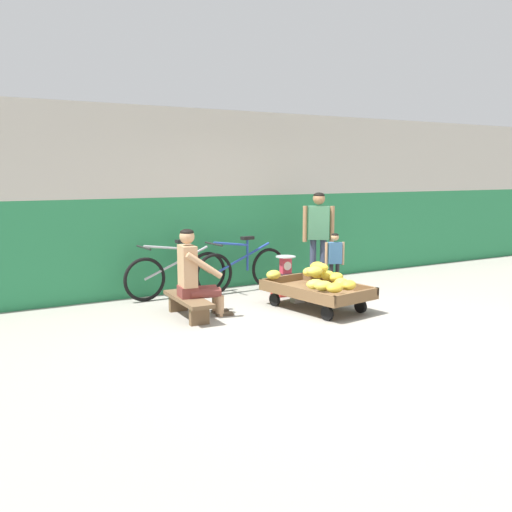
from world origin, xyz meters
TOP-DOWN VIEW (x-y plane):
  - ground_plane at (0.00, 0.00)m, footprint 80.00×80.00m
  - back_wall at (0.00, 2.91)m, footprint 16.00×0.30m
  - banana_cart at (0.33, 0.84)m, footprint 1.06×1.55m
  - banana_pile at (0.35, 0.77)m, footprint 0.93×1.38m
  - low_bench at (-1.35, 1.30)m, footprint 0.35×1.11m
  - vendor_seated at (-1.27, 1.28)m, footprint 0.71×0.53m
  - plastic_crate at (0.47, 1.83)m, footprint 0.36×0.28m
  - weighing_scale at (0.47, 1.83)m, footprint 0.30×0.30m
  - bicycle_near_left at (-1.02, 2.49)m, footprint 1.66×0.48m
  - bicycle_far_left at (0.02, 2.38)m, footprint 1.66×0.48m
  - customer_adult at (1.13, 1.92)m, footprint 0.43×0.34m
  - customer_child at (1.07, 1.42)m, footprint 0.29×0.18m
  - shopping_bag at (0.34, 1.31)m, footprint 0.18×0.12m

SIDE VIEW (x-z plane):
  - ground_plane at x=0.00m, z-range 0.00..0.00m
  - shopping_bag at x=0.34m, z-range 0.00..0.24m
  - plastic_crate at x=0.47m, z-range 0.00..0.30m
  - low_bench at x=-1.35m, z-range 0.06..0.33m
  - banana_cart at x=0.33m, z-range 0.06..0.42m
  - bicycle_near_left at x=-1.02m, z-range -0.08..0.78m
  - bicycle_far_left at x=0.02m, z-range -0.08..0.78m
  - weighing_scale at x=0.47m, z-range 0.31..0.60m
  - banana_pile at x=0.35m, z-range 0.33..0.60m
  - vendor_seated at x=-1.27m, z-range 0.00..1.14m
  - customer_child at x=1.07m, z-range 0.11..1.06m
  - customer_adult at x=1.13m, z-range 0.19..1.72m
  - back_wall at x=0.00m, z-range 0.00..2.79m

